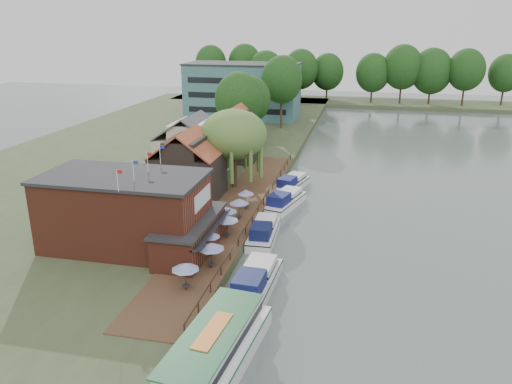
# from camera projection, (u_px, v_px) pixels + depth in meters

# --- Properties ---
(ground) EXTENTS (260.00, 260.00, 0.00)m
(ground) POSITION_uv_depth(u_px,v_px,m) (290.00, 267.00, 46.92)
(ground) COLOR #4F5B59
(ground) RESTS_ON ground
(land_bank) EXTENTS (50.00, 140.00, 1.00)m
(land_bank) POSITION_uv_depth(u_px,v_px,m) (149.00, 154.00, 85.30)
(land_bank) COLOR #384728
(land_bank) RESTS_ON ground
(quay_deck) EXTENTS (6.00, 50.00, 0.10)m
(quay_deck) POSITION_uv_depth(u_px,v_px,m) (235.00, 212.00, 57.48)
(quay_deck) COLOR #47301E
(quay_deck) RESTS_ON land_bank
(quay_rail) EXTENTS (0.20, 49.00, 1.00)m
(quay_rail) POSITION_uv_depth(u_px,v_px,m) (259.00, 209.00, 57.24)
(quay_rail) COLOR black
(quay_rail) RESTS_ON land_bank
(pub) EXTENTS (20.00, 11.00, 7.30)m
(pub) POSITION_uv_depth(u_px,v_px,m) (144.00, 213.00, 47.39)
(pub) COLOR maroon
(pub) RESTS_ON land_bank
(hotel_block) EXTENTS (25.40, 12.40, 12.30)m
(hotel_block) POSITION_uv_depth(u_px,v_px,m) (243.00, 90.00, 113.86)
(hotel_block) COLOR #38666B
(hotel_block) RESTS_ON land_bank
(cottage_a) EXTENTS (8.60, 7.60, 8.50)m
(cottage_a) POSITION_uv_depth(u_px,v_px,m) (188.00, 164.00, 61.27)
(cottage_a) COLOR black
(cottage_a) RESTS_ON land_bank
(cottage_b) EXTENTS (9.60, 8.60, 8.50)m
(cottage_b) POSITION_uv_depth(u_px,v_px,m) (192.00, 145.00, 71.13)
(cottage_b) COLOR beige
(cottage_b) RESTS_ON land_bank
(cottage_c) EXTENTS (7.60, 7.60, 8.50)m
(cottage_c) POSITION_uv_depth(u_px,v_px,m) (236.00, 133.00, 78.62)
(cottage_c) COLOR black
(cottage_c) RESTS_ON land_bank
(willow) EXTENTS (8.60, 8.60, 10.43)m
(willow) POSITION_uv_depth(u_px,v_px,m) (234.00, 149.00, 64.65)
(willow) COLOR #476B2D
(willow) RESTS_ON land_bank
(umbrella_0) EXTENTS (2.29, 2.29, 2.38)m
(umbrella_0) POSITION_uv_depth(u_px,v_px,m) (186.00, 276.00, 40.34)
(umbrella_0) COLOR #1A3D94
(umbrella_0) RESTS_ON quay_deck
(umbrella_1) EXTENTS (2.43, 2.43, 2.38)m
(umbrella_1) POSITION_uv_depth(u_px,v_px,m) (211.00, 255.00, 43.99)
(umbrella_1) COLOR navy
(umbrella_1) RESTS_ON quay_deck
(umbrella_2) EXTENTS (1.95, 1.95, 2.38)m
(umbrella_2) POSITION_uv_depth(u_px,v_px,m) (210.00, 243.00, 46.46)
(umbrella_2) COLOR navy
(umbrella_2) RESTS_ON quay_deck
(umbrella_3) EXTENTS (2.44, 2.44, 2.38)m
(umbrella_3) POSITION_uv_depth(u_px,v_px,m) (227.00, 227.00, 50.24)
(umbrella_3) COLOR navy
(umbrella_3) RESTS_ON quay_deck
(umbrella_4) EXTENTS (2.32, 2.32, 2.38)m
(umbrella_4) POSITION_uv_depth(u_px,v_px,m) (226.00, 217.00, 52.60)
(umbrella_4) COLOR navy
(umbrella_4) RESTS_ON quay_deck
(umbrella_5) EXTENTS (2.20, 2.20, 2.38)m
(umbrella_5) POSITION_uv_depth(u_px,v_px,m) (239.00, 209.00, 55.02)
(umbrella_5) COLOR navy
(umbrella_5) RESTS_ON quay_deck
(umbrella_6) EXTENTS (1.95, 1.95, 2.38)m
(umbrella_6) POSITION_uv_depth(u_px,v_px,m) (246.00, 199.00, 57.96)
(umbrella_6) COLOR navy
(umbrella_6) RESTS_ON quay_deck
(cruiser_0) EXTENTS (3.71, 10.28, 2.47)m
(cruiser_0) POSITION_uv_depth(u_px,v_px,m) (255.00, 278.00, 42.23)
(cruiser_0) COLOR silver
(cruiser_0) RESTS_ON ground
(cruiser_1) EXTENTS (3.38, 9.35, 2.21)m
(cruiser_1) POSITION_uv_depth(u_px,v_px,m) (264.00, 229.00, 52.64)
(cruiser_1) COLOR silver
(cruiser_1) RESTS_ON ground
(cruiser_2) EXTENTS (5.29, 9.84, 2.25)m
(cruiser_2) POSITION_uv_depth(u_px,v_px,m) (285.00, 199.00, 61.67)
(cruiser_2) COLOR white
(cruiser_2) RESTS_ON ground
(cruiser_3) EXTENTS (4.94, 9.35, 2.12)m
(cruiser_3) POSITION_uv_depth(u_px,v_px,m) (292.00, 182.00, 68.46)
(cruiser_3) COLOR white
(cruiser_3) RESTS_ON ground
(tour_boat) EXTENTS (5.64, 15.04, 3.21)m
(tour_boat) POSITION_uv_depth(u_px,v_px,m) (209.00, 358.00, 31.63)
(tour_boat) COLOR silver
(tour_boat) RESTS_ON ground
(swan) EXTENTS (0.44, 0.44, 0.44)m
(swan) POSITION_uv_depth(u_px,v_px,m) (247.00, 329.00, 36.91)
(swan) COLOR white
(swan) RESTS_ON ground
(bank_tree_0) EXTENTS (8.57, 8.57, 12.83)m
(bank_tree_0) POSITION_uv_depth(u_px,v_px,m) (239.00, 108.00, 88.17)
(bank_tree_0) COLOR #143811
(bank_tree_0) RESTS_ON land_bank
(bank_tree_1) EXTENTS (7.50, 7.50, 11.65)m
(bank_tree_1) POSITION_uv_depth(u_px,v_px,m) (250.00, 107.00, 93.00)
(bank_tree_1) COLOR #143811
(bank_tree_1) RESTS_ON land_bank
(bank_tree_2) EXTENTS (8.34, 8.34, 14.72)m
(bank_tree_2) POSITION_uv_depth(u_px,v_px,m) (282.00, 92.00, 101.39)
(bank_tree_2) COLOR #143811
(bank_tree_2) RESTS_ON land_bank
(bank_tree_3) EXTENTS (6.95, 6.95, 13.68)m
(bank_tree_3) POSITION_uv_depth(u_px,v_px,m) (284.00, 84.00, 119.04)
(bank_tree_3) COLOR #143811
(bank_tree_3) RESTS_ON land_bank
(bank_tree_4) EXTENTS (7.18, 7.18, 11.41)m
(bank_tree_4) POSITION_uv_depth(u_px,v_px,m) (273.00, 84.00, 129.86)
(bank_tree_4) COLOR #143811
(bank_tree_4) RESTS_ON land_bank
(bank_tree_5) EXTENTS (7.55, 7.55, 12.68)m
(bank_tree_5) POSITION_uv_depth(u_px,v_px,m) (286.00, 80.00, 133.53)
(bank_tree_5) COLOR #143811
(bank_tree_5) RESTS_ON land_bank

